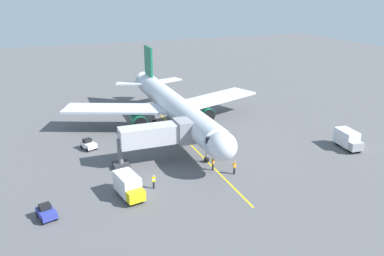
{
  "coord_description": "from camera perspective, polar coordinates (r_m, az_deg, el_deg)",
  "views": [
    {
      "loc": [
        18.87,
        58.36,
        22.13
      ],
      "look_at": [
        -1.48,
        8.73,
        3.0
      ],
      "focal_mm": 37.17,
      "sensor_mm": 36.0,
      "label": 1
    }
  ],
  "objects": [
    {
      "name": "box_truck_rear_apron",
      "position": [
        44.81,
        -9.06,
        -8.21
      ],
      "size": [
        2.68,
        4.86,
        2.62
      ],
      "color": "yellow",
      "rests_on": "ground"
    },
    {
      "name": "box_truck_near_nose",
      "position": [
        61.47,
        21.51,
        -1.52
      ],
      "size": [
        2.53,
        4.81,
        2.62
      ],
      "color": "#9E9EA3",
      "rests_on": "ground"
    },
    {
      "name": "ground_plane",
      "position": [
        65.2,
        -4.12,
        -0.26
      ],
      "size": [
        220.0,
        220.0,
        0.0
      ],
      "primitive_type": "plane",
      "color": "#565659"
    },
    {
      "name": "ground_crew_marshaller",
      "position": [
        49.95,
        6.11,
        -5.66
      ],
      "size": [
        0.41,
        0.27,
        1.71
      ],
      "color": "#23232D",
      "rests_on": "ground"
    },
    {
      "name": "tug_starboard_side",
      "position": [
        59.08,
        -14.63,
        -2.3
      ],
      "size": [
        2.23,
        2.68,
        1.5
      ],
      "color": "white",
      "rests_on": "ground"
    },
    {
      "name": "tug_portside",
      "position": [
        43.4,
        -20.18,
        -11.3
      ],
      "size": [
        2.07,
        2.61,
        1.5
      ],
      "color": "#2D3899",
      "rests_on": "ground"
    },
    {
      "name": "jet_bridge",
      "position": [
        52.41,
        -4.33,
        -0.94
      ],
      "size": [
        11.44,
        3.28,
        5.4
      ],
      "color": "#B7B7BC",
      "rests_on": "ground"
    },
    {
      "name": "airplane",
      "position": [
        64.06,
        -2.63,
        3.17
      ],
      "size": [
        34.79,
        40.28,
        11.5
      ],
      "color": "silver",
      "rests_on": "ground"
    },
    {
      "name": "apron_lead_in_line",
      "position": [
        59.81,
        -0.53,
        -2.08
      ],
      "size": [
        1.33,
        39.99,
        0.01
      ],
      "primitive_type": "cube",
      "rotation": [
        0.0,
        0.0,
        -0.03
      ],
      "color": "yellow",
      "rests_on": "ground"
    },
    {
      "name": "ground_crew_wing_walker",
      "position": [
        50.74,
        3.03,
        -5.15
      ],
      "size": [
        0.26,
        0.41,
        1.71
      ],
      "color": "#23232D",
      "rests_on": "ground"
    },
    {
      "name": "ground_crew_loader",
      "position": [
        46.51,
        -5.53,
        -7.65
      ],
      "size": [
        0.41,
        0.26,
        1.71
      ],
      "color": "#23232D",
      "rests_on": "ground"
    }
  ]
}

